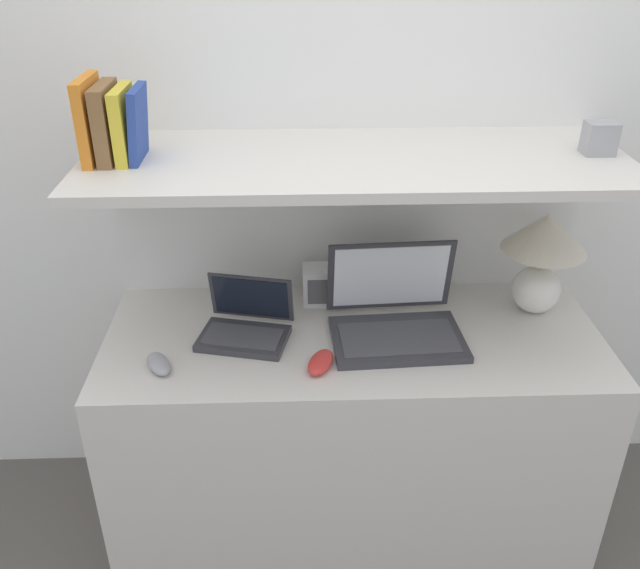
# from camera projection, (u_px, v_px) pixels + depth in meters

# --- Properties ---
(wall_back) EXTENTS (6.00, 0.05, 2.40)m
(wall_back) POSITION_uv_depth(u_px,v_px,m) (348.00, 148.00, 2.06)
(wall_back) COLOR white
(wall_back) RESTS_ON ground_plane
(desk) EXTENTS (1.44, 0.59, 0.75)m
(desk) POSITION_uv_depth(u_px,v_px,m) (351.00, 435.00, 2.14)
(desk) COLOR silver
(desk) RESTS_ON ground_plane
(back_riser) EXTENTS (1.44, 0.04, 1.24)m
(back_riser) POSITION_uv_depth(u_px,v_px,m) (345.00, 317.00, 2.30)
(back_riser) COLOR white
(back_riser) RESTS_ON ground_plane
(shelf) EXTENTS (1.44, 0.53, 0.03)m
(shelf) POSITION_uv_depth(u_px,v_px,m) (356.00, 162.00, 1.78)
(shelf) COLOR silver
(shelf) RESTS_ON back_riser
(table_lamp) EXTENTS (0.25, 0.25, 0.32)m
(table_lamp) POSITION_uv_depth(u_px,v_px,m) (543.00, 250.00, 1.99)
(table_lamp) COLOR white
(table_lamp) RESTS_ON desk
(laptop_large) EXTENTS (0.39, 0.32, 0.25)m
(laptop_large) POSITION_uv_depth(u_px,v_px,m) (395.00, 318.00, 1.95)
(laptop_large) COLOR #333338
(laptop_large) RESTS_ON desk
(laptop_small) EXTENTS (0.28, 0.24, 0.17)m
(laptop_small) POSITION_uv_depth(u_px,v_px,m) (246.00, 325.00, 1.94)
(laptop_small) COLOR #333338
(laptop_small) RESTS_ON desk
(computer_mouse) EXTENTS (0.10, 0.13, 0.03)m
(computer_mouse) POSITION_uv_depth(u_px,v_px,m) (321.00, 362.00, 1.81)
(computer_mouse) COLOR red
(computer_mouse) RESTS_ON desk
(second_mouse) EXTENTS (0.10, 0.12, 0.03)m
(second_mouse) POSITION_uv_depth(u_px,v_px,m) (159.00, 364.00, 1.81)
(second_mouse) COLOR #99999E
(second_mouse) RESTS_ON desk
(router_box) EXTENTS (0.14, 0.09, 0.12)m
(router_box) POSITION_uv_depth(u_px,v_px,m) (325.00, 285.00, 2.10)
(router_box) COLOR white
(router_box) RESTS_ON desk
(book_orange) EXTENTS (0.03, 0.18, 0.21)m
(book_orange) POSITION_uv_depth(u_px,v_px,m) (90.00, 120.00, 1.70)
(book_orange) COLOR orange
(book_orange) RESTS_ON shelf
(book_brown) EXTENTS (0.04, 0.17, 0.19)m
(book_brown) POSITION_uv_depth(u_px,v_px,m) (107.00, 123.00, 1.71)
(book_brown) COLOR brown
(book_brown) RESTS_ON shelf
(book_yellow) EXTENTS (0.03, 0.17, 0.18)m
(book_yellow) POSITION_uv_depth(u_px,v_px,m) (124.00, 124.00, 1.71)
(book_yellow) COLOR gold
(book_yellow) RESTS_ON shelf
(book_blue) EXTENTS (0.04, 0.15, 0.19)m
(book_blue) POSITION_uv_depth(u_px,v_px,m) (138.00, 124.00, 1.71)
(book_blue) COLOR #284293
(book_blue) RESTS_ON shelf
(shelf_gadget) EXTENTS (0.08, 0.06, 0.09)m
(shelf_gadget) POSITION_uv_depth(u_px,v_px,m) (600.00, 138.00, 1.77)
(shelf_gadget) COLOR #99999E
(shelf_gadget) RESTS_ON shelf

